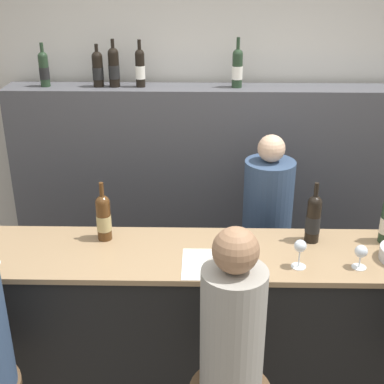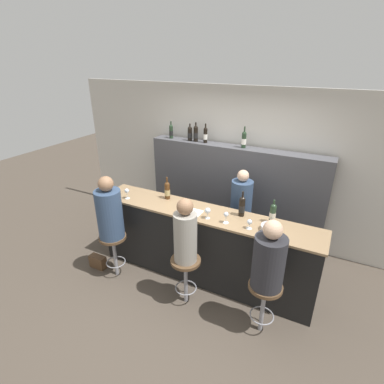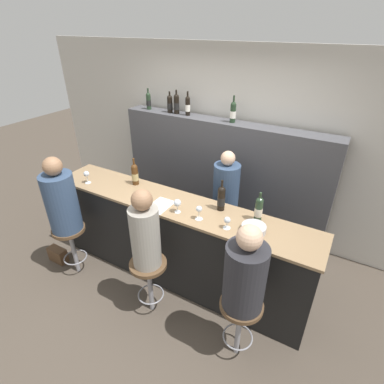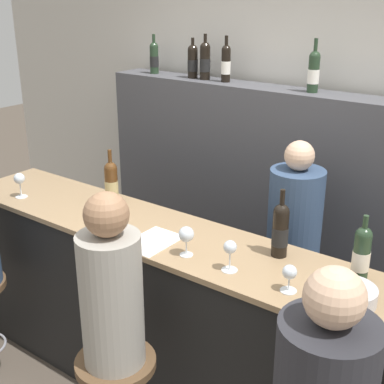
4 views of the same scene
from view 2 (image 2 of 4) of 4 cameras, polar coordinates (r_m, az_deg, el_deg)
name	(u,v)px [view 2 (image 2 of 4)]	position (r m, az deg, el deg)	size (l,w,h in m)	color
ground_plane	(195,286)	(4.49, 0.50, -17.47)	(16.00, 16.00, 0.00)	#4C4238
wall_back	(239,165)	(5.19, 9.00, 5.06)	(6.40, 0.05, 2.60)	beige
bar_counter	(203,245)	(4.33, 2.07, -10.10)	(3.17, 0.55, 1.08)	black
back_bar_cabinet	(233,195)	(5.16, 7.86, -0.48)	(2.98, 0.28, 1.68)	#4C4C51
wine_bottle_counter_0	(167,190)	(4.38, -4.73, 0.34)	(0.08, 0.08, 0.34)	#4C2D14
wine_bottle_counter_1	(242,206)	(3.95, 9.49, -2.68)	(0.08, 0.08, 0.35)	black
wine_bottle_counter_2	(273,213)	(3.87, 15.12, -3.93)	(0.08, 0.08, 0.32)	#233823
wine_bottle_backbar_0	(171,131)	(5.34, -3.99, 11.47)	(0.07, 0.07, 0.30)	#233823
wine_bottle_backbar_1	(190,134)	(5.16, -0.40, 11.08)	(0.08, 0.08, 0.29)	black
wine_bottle_backbar_2	(196,133)	(5.11, 0.72, 11.09)	(0.08, 0.08, 0.32)	black
wine_bottle_backbar_3	(205,135)	(5.03, 2.58, 10.82)	(0.07, 0.07, 0.32)	black
wine_bottle_backbar_4	(244,139)	(4.80, 9.86, 9.85)	(0.07, 0.07, 0.33)	#233823
wine_glass_0	(127,191)	(4.48, -12.31, 0.12)	(0.07, 0.07, 0.16)	silver
wine_glass_1	(208,211)	(3.85, 3.01, -3.61)	(0.08, 0.08, 0.15)	silver
wine_glass_2	(226,215)	(3.77, 6.52, -4.40)	(0.08, 0.08, 0.15)	silver
wine_glass_3	(250,222)	(3.70, 10.90, -5.71)	(0.07, 0.07, 0.13)	silver
metal_bowl	(270,228)	(3.74, 14.71, -6.64)	(0.23, 0.23, 0.07)	#B7B7BC
tasting_menu	(192,214)	(4.00, 0.04, -4.18)	(0.21, 0.30, 0.00)	white
bar_stool_left	(114,245)	(4.50, -14.71, -9.66)	(0.38, 0.38, 0.68)	gray
guest_seated_left	(109,212)	(4.23, -15.47, -3.62)	(0.35, 0.35, 0.90)	#334766
bar_stool_middle	(186,269)	(3.93, -1.21, -14.41)	(0.38, 0.38, 0.68)	gray
guest_seated_middle	(185,234)	(3.62, -1.28, -7.98)	(0.29, 0.29, 0.84)	gray
bar_stool_right	(264,295)	(3.67, 13.62, -18.56)	(0.38, 0.38, 0.68)	gray
guest_seated_right	(269,259)	(3.36, 14.46, -12.33)	(0.35, 0.35, 0.82)	#28282D
bartender	(240,220)	(4.69, 9.09, -5.24)	(0.32, 0.32, 1.51)	#334766
handbag	(98,262)	(4.97, -17.49, -12.54)	(0.26, 0.12, 0.20)	#513823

